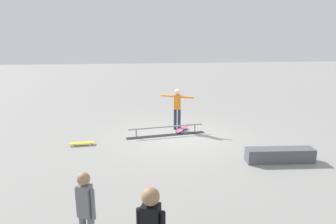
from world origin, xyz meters
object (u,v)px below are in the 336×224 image
(skate_ledge, at_px, (280,155))
(loose_skateboard_yellow, at_px, (82,143))
(skater_main, at_px, (177,106))
(bystander_grey_shirt, at_px, (86,211))
(skateboard_main, at_px, (182,129))
(grind_rail, at_px, (166,131))

(skate_ledge, bearing_deg, loose_skateboard_yellow, -19.68)
(skater_main, relative_size, loose_skateboard_yellow, 1.95)
(skate_ledge, bearing_deg, bystander_grey_shirt, 33.73)
(skate_ledge, distance_m, loose_skateboard_yellow, 6.19)
(skateboard_main, bearing_deg, grind_rail, -23.70)
(skate_ledge, relative_size, loose_skateboard_yellow, 2.38)
(grind_rail, bearing_deg, skate_ledge, 128.44)
(skateboard_main, distance_m, bystander_grey_shirt, 7.06)
(skate_ledge, xyz_separation_m, skateboard_main, (2.30, -3.21, -0.13))
(bystander_grey_shirt, xyz_separation_m, loose_skateboard_yellow, (0.89, -5.38, -0.77))
(bystander_grey_shirt, bearing_deg, grind_rail, 94.83)
(skateboard_main, relative_size, bystander_grey_shirt, 0.53)
(skate_ledge, bearing_deg, grind_rail, -43.14)
(grind_rail, height_order, loose_skateboard_yellow, grind_rail)
(skate_ledge, distance_m, skateboard_main, 3.95)
(grind_rail, bearing_deg, skater_main, -135.63)
(skate_ledge, xyz_separation_m, bystander_grey_shirt, (4.93, 3.29, 0.64))
(skater_main, xyz_separation_m, loose_skateboard_yellow, (3.38, 1.33, -0.85))
(skate_ledge, bearing_deg, skater_main, -54.36)
(skater_main, height_order, loose_skateboard_yellow, skater_main)
(grind_rail, distance_m, skateboard_main, 0.79)
(skater_main, distance_m, loose_skateboard_yellow, 3.73)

